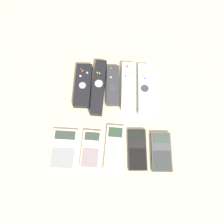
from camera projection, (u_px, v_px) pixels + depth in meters
ground_plane at (112, 121)px, 0.79m from camera, size 3.00×3.00×0.00m
remote_0 at (83, 86)px, 0.82m from camera, size 0.06×0.17×0.03m
remote_1 at (99, 87)px, 0.82m from camera, size 0.05×0.22×0.03m
remote_2 at (113, 85)px, 0.83m from camera, size 0.05×0.16×0.02m
remote_3 at (129, 86)px, 0.82m from camera, size 0.05×0.19×0.03m
remote_4 at (144, 89)px, 0.82m from camera, size 0.05×0.20×0.02m
calculator_0 at (64, 149)px, 0.76m from camera, size 0.09×0.14×0.01m
calculator_1 at (91, 149)px, 0.76m from camera, size 0.07×0.13×0.01m
calculator_2 at (114, 148)px, 0.76m from camera, size 0.07×0.16×0.01m
calculator_3 at (137, 149)px, 0.76m from camera, size 0.07×0.14×0.01m
calculator_4 at (161, 152)px, 0.75m from camera, size 0.07×0.14×0.02m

